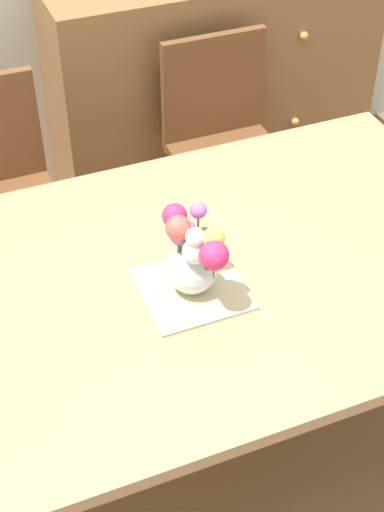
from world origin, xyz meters
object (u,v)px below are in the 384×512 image
at_px(flower_vase, 193,253).
at_px(dresser, 212,86).
at_px(dining_table, 208,287).
at_px(chair_right, 223,137).

bearing_deg(flower_vase, dresser, 64.74).
bearing_deg(dining_table, dresser, 66.20).
relative_size(dresser, flower_vase, 5.73).
relative_size(dining_table, chair_right, 1.93).
height_order(dining_table, chair_right, chair_right).
height_order(dining_table, flower_vase, flower_vase).
xyz_separation_m(dining_table, flower_vase, (-0.07, -0.07, 0.21)).
relative_size(dining_table, dresser, 1.24).
distance_m(chair_right, dresser, 0.45).
bearing_deg(dining_table, flower_vase, -136.75).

